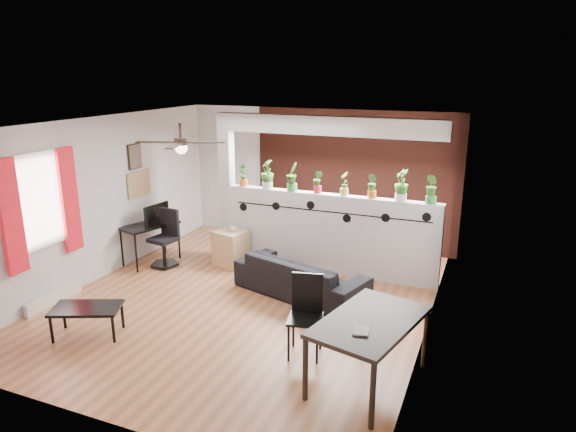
% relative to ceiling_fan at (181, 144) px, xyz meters
% --- Properties ---
extents(room_shell, '(6.30, 7.10, 2.90)m').
position_rel_ceiling_fan_xyz_m(room_shell, '(0.80, 0.30, -1.01)').
color(room_shell, brown).
rests_on(room_shell, ground).
extents(partition_wall, '(3.60, 0.18, 1.35)m').
position_rel_ceiling_fan_xyz_m(partition_wall, '(1.60, 1.80, -1.64)').
color(partition_wall, '#BCBCC1').
rests_on(partition_wall, ground).
extents(ceiling_header, '(3.60, 0.18, 0.30)m').
position_rel_ceiling_fan_xyz_m(ceiling_header, '(1.60, 1.80, 0.14)').
color(ceiling_header, silver).
rests_on(ceiling_header, room_shell).
extents(pier_column, '(0.22, 0.20, 2.60)m').
position_rel_ceiling_fan_xyz_m(pier_column, '(-0.31, 1.80, -1.01)').
color(pier_column, '#BCBCC1').
rests_on(pier_column, ground).
extents(brick_panel, '(3.90, 0.05, 2.60)m').
position_rel_ceiling_fan_xyz_m(brick_panel, '(1.60, 3.27, -1.01)').
color(brick_panel, '#AA4331').
rests_on(brick_panel, ground).
extents(vine_decal, '(3.31, 0.01, 0.30)m').
position_rel_ceiling_fan_xyz_m(vine_decal, '(1.60, 1.70, -1.23)').
color(vine_decal, black).
rests_on(vine_decal, partition_wall).
extents(window_assembly, '(0.09, 1.30, 1.55)m').
position_rel_ceiling_fan_xyz_m(window_assembly, '(-1.76, -0.90, -0.81)').
color(window_assembly, white).
rests_on(window_assembly, room_shell).
extents(baseboard_heater, '(0.08, 1.00, 0.18)m').
position_rel_ceiling_fan_xyz_m(baseboard_heater, '(-1.74, -0.90, -2.22)').
color(baseboard_heater, silver).
rests_on(baseboard_heater, ground).
extents(corkboard, '(0.03, 0.60, 0.45)m').
position_rel_ceiling_fan_xyz_m(corkboard, '(-1.78, 1.25, -0.96)').
color(corkboard, '#9B7B4A').
rests_on(corkboard, room_shell).
extents(framed_art, '(0.03, 0.34, 0.44)m').
position_rel_ceiling_fan_xyz_m(framed_art, '(-1.78, 1.20, -0.46)').
color(framed_art, '#8C7259').
rests_on(framed_art, room_shell).
extents(ceiling_fan, '(1.19, 1.19, 0.43)m').
position_rel_ceiling_fan_xyz_m(ceiling_fan, '(0.00, 0.00, 0.00)').
color(ceiling_fan, black).
rests_on(ceiling_fan, room_shell).
extents(potted_plant_0, '(0.26, 0.27, 0.42)m').
position_rel_ceiling_fan_xyz_m(potted_plant_0, '(0.02, 1.80, -0.74)').
color(potted_plant_0, orange).
rests_on(potted_plant_0, partition_wall).
extents(potted_plant_1, '(0.32, 0.33, 0.49)m').
position_rel_ceiling_fan_xyz_m(potted_plant_1, '(0.47, 1.80, -0.71)').
color(potted_plant_1, silver).
rests_on(potted_plant_1, partition_wall).
extents(potted_plant_2, '(0.21, 0.26, 0.48)m').
position_rel_ceiling_fan_xyz_m(potted_plant_2, '(0.92, 1.80, -0.71)').
color(potted_plant_2, '#328A36').
rests_on(potted_plant_2, partition_wall).
extents(potted_plant_3, '(0.20, 0.16, 0.38)m').
position_rel_ceiling_fan_xyz_m(potted_plant_3, '(1.37, 1.80, -0.76)').
color(potted_plant_3, red).
rests_on(potted_plant_3, partition_wall).
extents(potted_plant_4, '(0.23, 0.24, 0.39)m').
position_rel_ceiling_fan_xyz_m(potted_plant_4, '(1.83, 1.80, -0.76)').
color(potted_plant_4, gold).
rests_on(potted_plant_4, partition_wall).
extents(potted_plant_5, '(0.25, 0.25, 0.39)m').
position_rel_ceiling_fan_xyz_m(potted_plant_5, '(2.28, 1.80, -0.76)').
color(potted_plant_5, orange).
rests_on(potted_plant_5, partition_wall).
extents(potted_plant_6, '(0.32, 0.33, 0.49)m').
position_rel_ceiling_fan_xyz_m(potted_plant_6, '(2.73, 1.80, -0.71)').
color(potted_plant_6, white).
rests_on(potted_plant_6, partition_wall).
extents(potted_plant_7, '(0.29, 0.30, 0.45)m').
position_rel_ceiling_fan_xyz_m(potted_plant_7, '(3.18, 1.80, -0.73)').
color(potted_plant_7, '#2F8336').
rests_on(potted_plant_7, partition_wall).
extents(sofa, '(2.09, 1.28, 0.57)m').
position_rel_ceiling_fan_xyz_m(sofa, '(1.48, 0.78, -2.03)').
color(sofa, black).
rests_on(sofa, ground).
extents(cube_shelf, '(0.59, 0.55, 0.62)m').
position_rel_ceiling_fan_xyz_m(cube_shelf, '(-0.09, 1.46, -2.01)').
color(cube_shelf, tan).
rests_on(cube_shelf, ground).
extents(cup, '(0.15, 0.15, 0.10)m').
position_rel_ceiling_fan_xyz_m(cup, '(-0.04, 1.46, -1.65)').
color(cup, gray).
rests_on(cup, cube_shelf).
extents(computer_desk, '(0.79, 1.08, 0.70)m').
position_rel_ceiling_fan_xyz_m(computer_desk, '(-1.45, 1.04, -1.68)').
color(computer_desk, black).
rests_on(computer_desk, ground).
extents(monitor, '(0.33, 0.10, 0.18)m').
position_rel_ceiling_fan_xyz_m(monitor, '(-1.45, 1.19, -1.52)').
color(monitor, black).
rests_on(monitor, computer_desk).
extents(office_chair, '(0.51, 0.51, 0.98)m').
position_rel_ceiling_fan_xyz_m(office_chair, '(-1.12, 1.02, -1.88)').
color(office_chair, black).
rests_on(office_chair, ground).
extents(dining_table, '(1.15, 1.55, 0.76)m').
position_rel_ceiling_fan_xyz_m(dining_table, '(2.98, -1.08, -1.64)').
color(dining_table, black).
rests_on(dining_table, ground).
extents(book, '(0.19, 0.23, 0.02)m').
position_rel_ceiling_fan_xyz_m(book, '(2.88, -1.38, -1.55)').
color(book, gray).
rests_on(book, dining_table).
extents(folding_chair, '(0.47, 0.47, 0.98)m').
position_rel_ceiling_fan_xyz_m(folding_chair, '(2.12, -0.73, -1.74)').
color(folding_chair, black).
rests_on(folding_chair, ground).
extents(coffee_table, '(0.96, 0.77, 0.39)m').
position_rel_ceiling_fan_xyz_m(coffee_table, '(-0.60, -1.43, -1.96)').
color(coffee_table, black).
rests_on(coffee_table, ground).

